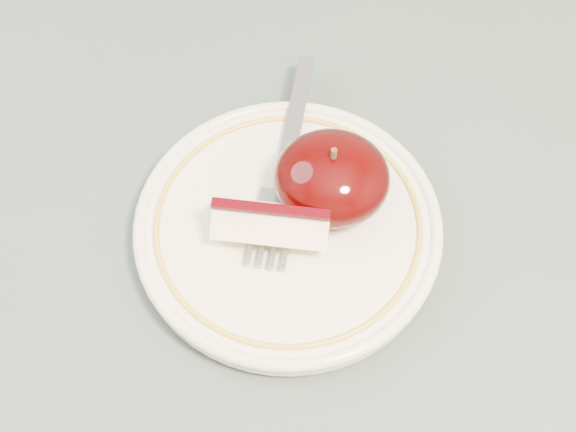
# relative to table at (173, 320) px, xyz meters

# --- Properties ---
(table) EXTENTS (0.90, 0.90, 0.75)m
(table) POSITION_rel_table_xyz_m (0.00, 0.00, 0.00)
(table) COLOR brown
(table) RESTS_ON ground
(plate) EXTENTS (0.21, 0.21, 0.02)m
(plate) POSITION_rel_table_xyz_m (0.09, 0.03, 0.10)
(plate) COLOR beige
(plate) RESTS_ON table
(apple_half) EXTENTS (0.08, 0.07, 0.06)m
(apple_half) POSITION_rel_table_xyz_m (0.11, 0.06, 0.13)
(apple_half) COLOR black
(apple_half) RESTS_ON plate
(apple_wedge) EXTENTS (0.08, 0.03, 0.04)m
(apple_wedge) POSITION_rel_table_xyz_m (0.08, 0.02, 0.12)
(apple_wedge) COLOR #FFEDBB
(apple_wedge) RESTS_ON plate
(fork) EXTENTS (0.03, 0.18, 0.00)m
(fork) POSITION_rel_table_xyz_m (0.08, 0.08, 0.11)
(fork) COLOR gray
(fork) RESTS_ON plate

